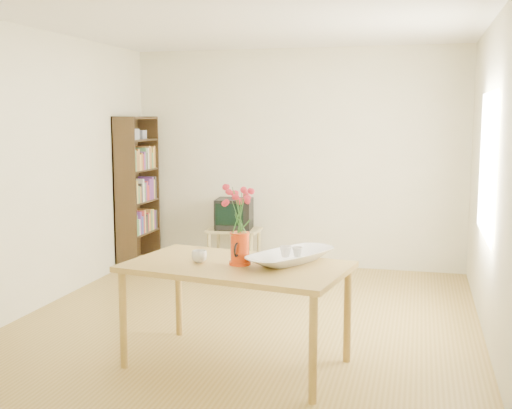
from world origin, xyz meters
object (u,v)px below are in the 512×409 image
(table, at_px, (236,274))
(television, at_px, (234,213))
(mug, at_px, (199,256))
(bowl, at_px, (291,230))
(pitcher, at_px, (240,250))

(table, relative_size, television, 3.66)
(mug, relative_size, television, 0.24)
(bowl, height_order, television, bowl)
(table, distance_m, pitcher, 0.18)
(table, distance_m, bowl, 0.50)
(table, xyz_separation_m, pitcher, (0.03, -0.01, 0.18))
(table, relative_size, pitcher, 7.13)
(pitcher, distance_m, bowl, 0.39)
(mug, bearing_deg, pitcher, 153.26)
(mug, relative_size, bowl, 0.22)
(table, xyz_separation_m, mug, (-0.27, -0.02, 0.12))
(bowl, distance_m, television, 3.14)
(table, height_order, bowl, bowl)
(pitcher, xyz_separation_m, mug, (-0.30, -0.01, -0.06))
(table, xyz_separation_m, television, (-0.89, 2.99, -0.03))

